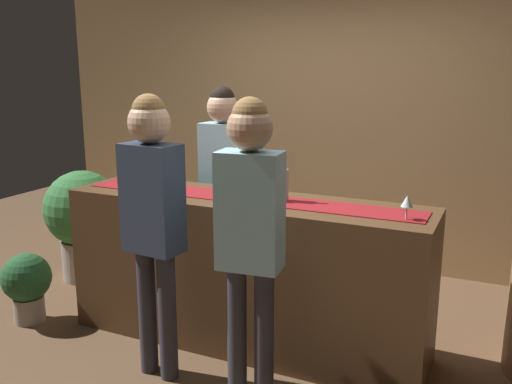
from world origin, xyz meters
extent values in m
plane|color=brown|center=(0.00, 0.00, 0.00)|extent=(10.00, 10.00, 0.00)
cube|color=tan|center=(0.00, 1.90, 1.45)|extent=(6.00, 0.12, 2.90)
cube|color=#543821|center=(0.00, 0.00, 0.51)|extent=(2.46, 0.60, 1.02)
cube|color=maroon|center=(0.00, 0.00, 1.03)|extent=(2.33, 0.28, 0.01)
cylinder|color=brown|center=(-0.12, -0.01, 1.13)|extent=(0.07, 0.07, 0.21)
cylinder|color=brown|center=(-0.12, -0.01, 1.27)|extent=(0.03, 0.03, 0.08)
cylinder|color=black|center=(-0.12, -0.01, 1.32)|extent=(0.03, 0.03, 0.02)
cylinder|color=#194723|center=(0.06, -0.05, 1.13)|extent=(0.07, 0.07, 0.21)
cylinder|color=#194723|center=(0.06, -0.05, 1.27)|extent=(0.03, 0.03, 0.08)
cylinder|color=black|center=(0.06, -0.05, 1.32)|extent=(0.03, 0.03, 0.02)
cylinder|color=#B2C6C1|center=(0.26, 0.02, 1.13)|extent=(0.07, 0.07, 0.21)
cylinder|color=#B2C6C1|center=(0.26, 0.02, 1.27)|extent=(0.03, 0.03, 0.08)
cylinder|color=black|center=(0.26, 0.02, 1.32)|extent=(0.03, 0.03, 0.02)
cylinder|color=silver|center=(1.05, -0.09, 1.03)|extent=(0.06, 0.06, 0.00)
cylinder|color=silver|center=(1.05, -0.09, 1.06)|extent=(0.01, 0.01, 0.08)
cone|color=silver|center=(1.05, -0.09, 1.13)|extent=(0.07, 0.07, 0.06)
cylinder|color=silver|center=(-0.69, -0.10, 1.03)|extent=(0.06, 0.06, 0.00)
cylinder|color=silver|center=(-0.69, -0.10, 1.06)|extent=(0.01, 0.01, 0.08)
cone|color=silver|center=(-0.69, -0.10, 1.13)|extent=(0.07, 0.07, 0.06)
cylinder|color=#26262B|center=(-0.39, 0.58, 0.40)|extent=(0.11, 0.11, 0.80)
cylinder|color=#26262B|center=(-0.55, 0.58, 0.40)|extent=(0.11, 0.11, 0.80)
cube|color=#99D1E0|center=(-0.47, 0.58, 1.12)|extent=(0.35, 0.21, 0.64)
sphere|color=#DBAD89|center=(-0.47, 0.58, 1.56)|extent=(0.24, 0.24, 0.24)
sphere|color=black|center=(-0.47, 0.58, 1.63)|extent=(0.19, 0.19, 0.19)
cylinder|color=#33333D|center=(0.25, -0.62, 0.40)|extent=(0.11, 0.11, 0.80)
cylinder|color=#33333D|center=(0.41, -0.61, 0.40)|extent=(0.11, 0.11, 0.80)
cube|color=#99D1E0|center=(0.33, -0.62, 1.12)|extent=(0.36, 0.24, 0.64)
sphere|color=tan|center=(0.33, -0.62, 1.56)|extent=(0.24, 0.24, 0.24)
sphere|color=olive|center=(0.33, -0.62, 1.63)|extent=(0.19, 0.19, 0.19)
cylinder|color=#33333D|center=(-0.38, -0.59, 0.40)|extent=(0.11, 0.11, 0.80)
cylinder|color=#33333D|center=(-0.22, -0.61, 0.40)|extent=(0.11, 0.11, 0.80)
cube|color=#2D384C|center=(-0.30, -0.60, 1.12)|extent=(0.36, 0.23, 0.64)
sphere|color=#DBAD89|center=(-0.30, -0.60, 1.56)|extent=(0.24, 0.24, 0.24)
sphere|color=olive|center=(-0.30, -0.60, 1.63)|extent=(0.19, 0.19, 0.19)
cylinder|color=#9E9389|center=(-1.82, 0.46, 0.18)|extent=(0.41, 0.41, 0.36)
sphere|color=#387A3D|center=(-1.82, 0.46, 0.64)|extent=(0.67, 0.67, 0.67)
cylinder|color=#9E9389|center=(-1.60, -0.41, 0.10)|extent=(0.22, 0.22, 0.19)
sphere|color=#23562D|center=(-1.60, -0.41, 0.35)|extent=(0.36, 0.36, 0.36)
camera|label=1|loc=(1.56, -3.17, 1.88)|focal=38.91mm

